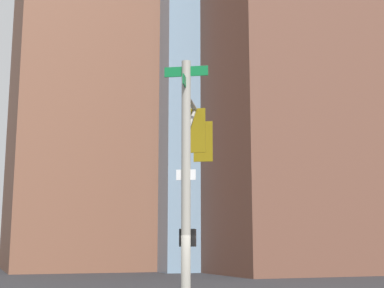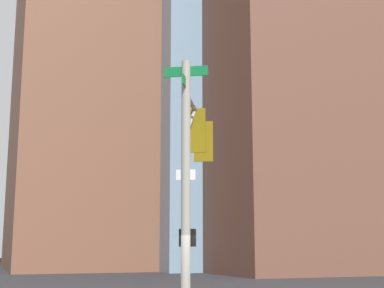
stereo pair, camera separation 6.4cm
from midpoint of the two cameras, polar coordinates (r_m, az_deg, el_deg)
signal_pole_assembly at (r=14.18m, az=0.35°, el=-1.76°), size 2.56×3.97×6.58m
building_brick_nearside at (r=56.36m, az=10.88°, el=6.21°), size 21.13×20.60×36.11m
building_brick_midblock at (r=62.08m, az=-7.70°, el=11.17°), size 19.81×17.11×49.67m
building_glass_tower at (r=72.93m, az=6.62°, el=12.99°), size 32.29×28.26×61.90m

